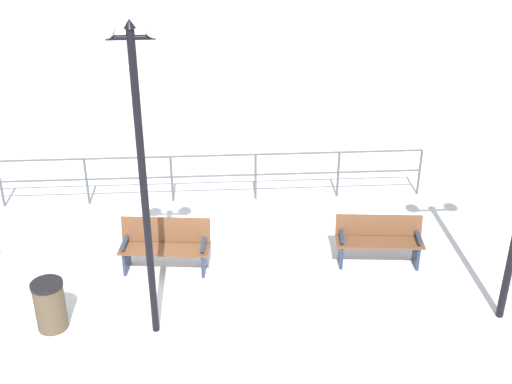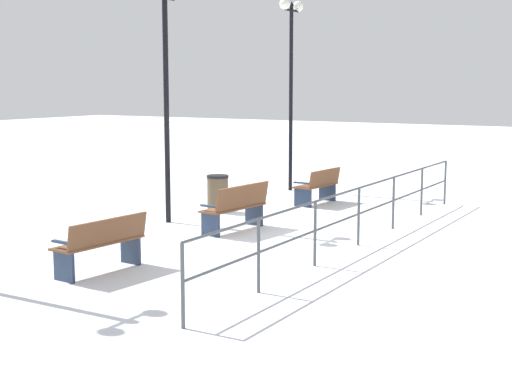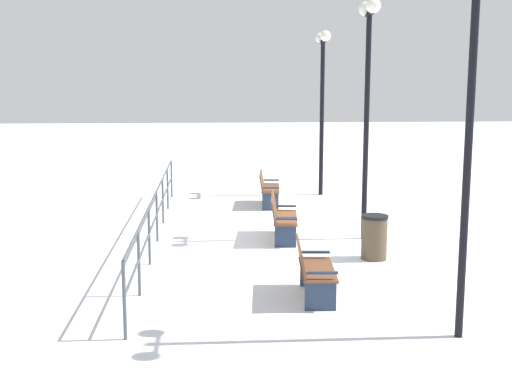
# 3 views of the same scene
# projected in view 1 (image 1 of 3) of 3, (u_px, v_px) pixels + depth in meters

# --- Properties ---
(ground_plane) EXTENTS (80.00, 80.00, 0.00)m
(ground_plane) POSITION_uv_depth(u_px,v_px,m) (166.00, 270.00, 12.02)
(ground_plane) COLOR white
(ground_plane) RESTS_ON ground
(bench_second) EXTENTS (0.72, 1.67, 0.95)m
(bench_second) POSITION_uv_depth(u_px,v_px,m) (165.00, 245.00, 11.85)
(bench_second) COLOR brown
(bench_second) RESTS_ON ground
(bench_third) EXTENTS (0.67, 1.63, 0.89)m
(bench_third) POSITION_uv_depth(u_px,v_px,m) (379.00, 240.00, 12.04)
(bench_third) COLOR brown
(bench_third) RESTS_ON ground
(lamppost_middle) EXTENTS (0.30, 0.94, 4.98)m
(lamppost_middle) POSITION_uv_depth(u_px,v_px,m) (138.00, 116.00, 8.84)
(lamppost_middle) COLOR black
(lamppost_middle) RESTS_ON ground
(waterfront_railing) EXTENTS (0.05, 10.95, 1.09)m
(waterfront_railing) POSITION_uv_depth(u_px,v_px,m) (171.00, 171.00, 14.09)
(waterfront_railing) COLOR #4C5156
(waterfront_railing) RESTS_ON ground
(trash_bin) EXTENTS (0.51, 0.51, 0.85)m
(trash_bin) POSITION_uv_depth(u_px,v_px,m) (50.00, 305.00, 10.37)
(trash_bin) COLOR brown
(trash_bin) RESTS_ON ground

